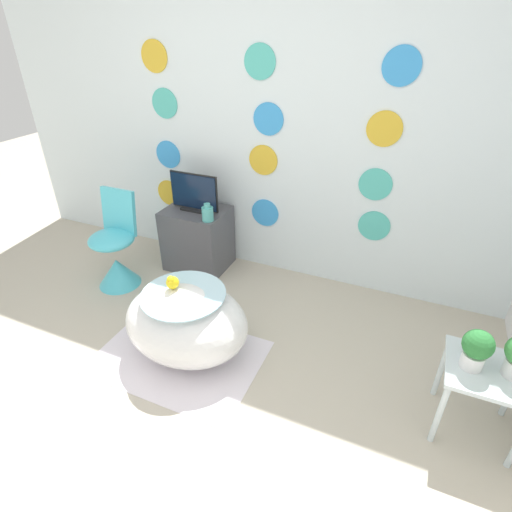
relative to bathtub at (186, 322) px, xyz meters
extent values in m
plane|color=#BCB29E|center=(0.03, -0.76, -0.25)|extent=(12.00, 12.00, 0.00)
cube|color=white|center=(0.03, 1.24, 1.05)|extent=(4.94, 0.04, 2.60)
cylinder|color=gold|center=(-0.92, 1.22, 0.30)|extent=(0.24, 0.01, 0.24)
cylinder|color=#3899E5|center=(0.05, 1.22, 0.27)|extent=(0.24, 0.01, 0.24)
cylinder|color=#4CBFB2|center=(0.95, 1.22, 0.33)|extent=(0.24, 0.01, 0.24)
cylinder|color=#3899E5|center=(-0.88, 1.22, 0.67)|extent=(0.24, 0.01, 0.24)
cylinder|color=gold|center=(0.02, 1.22, 0.73)|extent=(0.24, 0.01, 0.24)
cylinder|color=#4CBFB2|center=(0.91, 1.22, 0.66)|extent=(0.24, 0.01, 0.24)
cylinder|color=#4CBFB2|center=(-0.86, 1.22, 1.09)|extent=(0.24, 0.01, 0.24)
cylinder|color=#3899E5|center=(0.06, 1.22, 1.05)|extent=(0.24, 0.01, 0.24)
cylinder|color=gold|center=(0.91, 1.22, 1.05)|extent=(0.24, 0.01, 0.24)
cylinder|color=gold|center=(-0.90, 1.22, 1.44)|extent=(0.24, 0.01, 0.24)
cylinder|color=#4CBFB2|center=(-0.01, 1.22, 1.43)|extent=(0.24, 0.01, 0.24)
cylinder|color=#3899E5|center=(0.95, 1.22, 1.44)|extent=(0.24, 0.01, 0.24)
cube|color=silver|center=(-0.03, -0.08, -0.24)|extent=(1.07, 0.76, 0.01)
ellipsoid|color=white|center=(0.00, 0.00, 0.00)|extent=(0.83, 0.65, 0.49)
cylinder|color=#B2DBEA|center=(0.00, 0.00, 0.22)|extent=(0.53, 0.53, 0.01)
sphere|color=yellow|center=(-0.08, 0.01, 0.28)|extent=(0.08, 0.08, 0.08)
sphere|color=yellow|center=(-0.08, 0.00, 0.31)|extent=(0.05, 0.05, 0.05)
cone|color=orange|center=(-0.08, -0.03, 0.31)|extent=(0.02, 0.02, 0.02)
cone|color=#4CC6DB|center=(-0.96, 0.45, -0.13)|extent=(0.34, 0.34, 0.23)
ellipsoid|color=#4CC6DB|center=(-0.96, 0.45, 0.18)|extent=(0.36, 0.36, 0.13)
cube|color=#4CC6DB|center=(-0.96, 0.59, 0.36)|extent=(0.31, 0.09, 0.37)
cube|color=#4C4C51|center=(-0.49, 0.98, 0.03)|extent=(0.52, 0.42, 0.55)
cube|color=white|center=(-0.49, 0.78, 0.13)|extent=(0.45, 0.01, 0.15)
cube|color=black|center=(-0.49, 0.98, 0.31)|extent=(0.23, 0.12, 0.02)
cube|color=black|center=(-0.49, 0.99, 0.47)|extent=(0.43, 0.01, 0.31)
cube|color=#0F1E38|center=(-0.49, 0.98, 0.47)|extent=(0.41, 0.01, 0.29)
cylinder|color=#51B2AD|center=(-0.29, 0.84, 0.36)|extent=(0.09, 0.09, 0.11)
cylinder|color=#51B2AD|center=(-0.29, 0.84, 0.43)|extent=(0.05, 0.05, 0.03)
cube|color=silver|center=(1.72, 0.10, 0.18)|extent=(0.41, 0.39, 0.02)
cylinder|color=silver|center=(1.54, -0.06, -0.04)|extent=(0.03, 0.03, 0.41)
cylinder|color=silver|center=(1.54, 0.27, -0.04)|extent=(0.03, 0.03, 0.41)
cylinder|color=white|center=(1.63, 0.09, 0.23)|extent=(0.11, 0.11, 0.09)
sphere|color=#2D7A38|center=(1.63, 0.09, 0.34)|extent=(0.15, 0.15, 0.15)
camera|label=1|loc=(1.21, -1.66, 1.69)|focal=28.00mm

